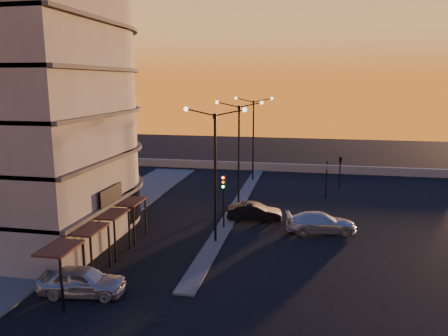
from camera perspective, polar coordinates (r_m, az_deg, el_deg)
ground at (r=31.29m, az=-1.12°, el=-9.69°), size 120.00×120.00×0.00m
sidewalk_west at (r=38.27m, az=-15.43°, el=-6.07°), size 5.00×40.00×0.12m
median at (r=40.60m, az=1.91°, el=-4.66°), size 1.20×36.00×0.12m
parapet at (r=55.74m, az=6.62°, el=0.12°), size 44.00×0.50×1.00m
building at (r=35.05m, az=-24.65°, el=11.44°), size 14.35×17.08×25.00m
streetlamp_near at (r=29.76m, az=-1.17°, el=0.42°), size 4.32×0.32×9.51m
streetlamp_mid at (r=39.45m, az=1.96°, el=3.09°), size 4.32×0.32×9.51m
streetlamp_far at (r=49.26m, az=3.85°, el=4.70°), size 4.32×0.32×9.51m
traffic_light_main at (r=33.09m, az=-0.08°, el=-3.27°), size 0.28×0.44×4.25m
signal_east_a at (r=43.57m, az=13.24°, el=-1.32°), size 0.13×0.16×3.60m
signal_east_b at (r=47.34m, az=14.97°, el=1.03°), size 0.42×1.99×3.60m
car_hatchback at (r=25.07m, az=-17.99°, el=-13.85°), size 4.75×2.39×1.55m
car_sedan at (r=35.83m, az=4.00°, el=-5.75°), size 4.48×1.77×1.45m
car_wagon at (r=33.85m, az=12.54°, el=-6.97°), size 5.54×3.09×1.52m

